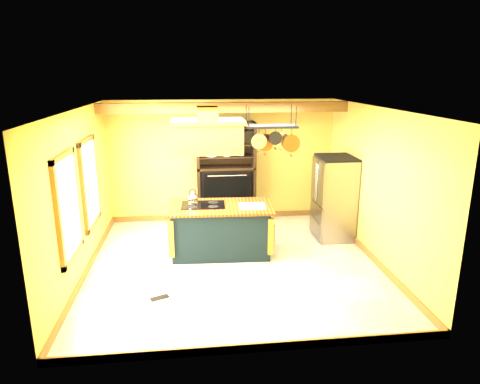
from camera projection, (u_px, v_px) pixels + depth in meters
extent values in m
plane|color=beige|center=(234.00, 264.00, 7.54)|extent=(5.00, 5.00, 0.00)
plane|color=white|center=(233.00, 109.00, 6.81)|extent=(5.00, 5.00, 0.00)
cube|color=gold|center=(223.00, 161.00, 9.57)|extent=(5.00, 0.02, 2.70)
cube|color=gold|center=(256.00, 249.00, 4.78)|extent=(5.00, 0.02, 2.70)
cube|color=gold|center=(80.00, 195.00, 6.90)|extent=(0.02, 5.00, 2.70)
cube|color=gold|center=(376.00, 186.00, 7.45)|extent=(0.02, 5.00, 2.70)
cube|color=olive|center=(225.00, 108.00, 8.47)|extent=(5.00, 0.15, 0.20)
cube|color=olive|center=(68.00, 207.00, 6.12)|extent=(0.06, 1.06, 1.56)
cube|color=white|center=(70.00, 207.00, 6.13)|extent=(0.02, 0.85, 1.34)
cube|color=olive|center=(90.00, 183.00, 7.46)|extent=(0.06, 1.06, 1.56)
cube|color=white|center=(91.00, 183.00, 7.47)|extent=(0.02, 0.85, 1.34)
cube|color=black|center=(221.00, 231.00, 7.90)|extent=(1.77, 1.02, 0.88)
cube|color=brown|center=(220.00, 207.00, 7.78)|extent=(1.93, 1.13, 0.04)
cube|color=black|center=(203.00, 205.00, 7.80)|extent=(0.81, 0.58, 0.01)
ellipsoid|color=silver|center=(193.00, 198.00, 7.88)|extent=(0.20, 0.20, 0.16)
cube|color=white|center=(252.00, 206.00, 7.73)|extent=(0.49, 0.39, 0.02)
cube|color=#AC712B|center=(208.00, 139.00, 7.42)|extent=(1.18, 0.64, 0.50)
cube|color=olive|center=(208.00, 122.00, 7.34)|extent=(1.26, 0.71, 0.08)
cube|color=#AC712B|center=(207.00, 115.00, 7.31)|extent=(0.35, 0.35, 0.30)
cube|color=black|center=(271.00, 126.00, 7.49)|extent=(0.91, 0.45, 0.04)
cylinder|color=black|center=(249.00, 117.00, 7.22)|extent=(0.02, 0.02, 0.35)
cylinder|color=black|center=(291.00, 115.00, 7.66)|extent=(0.02, 0.02, 0.35)
cylinder|color=black|center=(249.00, 137.00, 7.59)|extent=(0.24, 0.03, 0.24)
cylinder|color=silver|center=(259.00, 141.00, 7.44)|extent=(0.27, 0.04, 0.27)
cylinder|color=#A95A2A|center=(265.00, 142.00, 7.65)|extent=(0.31, 0.03, 0.31)
cylinder|color=black|center=(275.00, 138.00, 7.46)|extent=(0.24, 0.04, 0.24)
cylinder|color=silver|center=(281.00, 139.00, 7.66)|extent=(0.27, 0.03, 0.27)
cylinder|color=#A95A2A|center=(291.00, 144.00, 7.52)|extent=(0.31, 0.04, 0.31)
cube|color=gray|center=(334.00, 199.00, 8.58)|extent=(0.68, 0.84, 1.63)
cube|color=gray|center=(321.00, 184.00, 8.25)|extent=(0.03, 0.40, 0.88)
cube|color=gray|center=(315.00, 179.00, 8.65)|extent=(0.03, 0.40, 0.88)
cube|color=gray|center=(316.00, 220.00, 8.66)|extent=(0.03, 0.80, 0.69)
cube|color=black|center=(332.00, 235.00, 8.79)|extent=(0.65, 0.79, 0.06)
cube|color=black|center=(225.00, 171.00, 9.59)|extent=(1.27, 0.06, 2.24)
cube|color=black|center=(198.00, 174.00, 9.29)|extent=(0.06, 0.54, 2.24)
cube|color=black|center=(253.00, 173.00, 9.42)|extent=(0.06, 0.54, 2.24)
cube|color=black|center=(226.00, 167.00, 9.32)|extent=(1.27, 0.54, 0.05)
cube|color=black|center=(226.00, 193.00, 9.51)|extent=(1.15, 0.44, 1.21)
cube|color=black|center=(227.00, 186.00, 9.13)|extent=(0.99, 0.04, 0.54)
cube|color=black|center=(227.00, 210.00, 9.28)|extent=(0.99, 0.04, 0.49)
cube|color=black|center=(226.00, 156.00, 9.25)|extent=(1.15, 0.48, 0.02)
cube|color=black|center=(226.00, 144.00, 9.18)|extent=(1.15, 0.48, 0.02)
cube|color=black|center=(226.00, 132.00, 9.11)|extent=(1.15, 0.48, 0.03)
cylinder|color=white|center=(211.00, 155.00, 9.16)|extent=(0.22, 0.22, 0.07)
cylinder|color=#4273BA|center=(242.00, 140.00, 9.14)|extent=(0.10, 0.10, 0.17)
cube|color=black|center=(160.00, 298.00, 6.39)|extent=(0.30, 0.22, 0.01)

